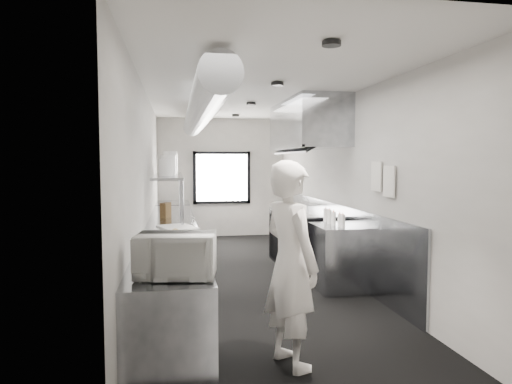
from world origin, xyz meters
name	(u,v)px	position (x,y,z in m)	size (l,w,h in m)	color
floor	(249,279)	(0.00, 0.00, 0.00)	(3.00, 8.00, 0.01)	black
ceiling	(249,93)	(0.00, 0.00, 2.80)	(3.00, 8.00, 0.01)	silver
wall_back	(222,178)	(0.00, 4.00, 1.40)	(3.00, 0.02, 2.80)	beige
wall_front	(353,225)	(0.00, -4.00, 1.40)	(3.00, 0.02, 2.80)	beige
wall_left	(146,189)	(-1.50, 0.00, 1.40)	(0.02, 8.00, 2.80)	beige
wall_right	(344,186)	(1.50, 0.00, 1.40)	(0.02, 8.00, 2.80)	beige
wall_cladding	(335,237)	(1.48, 0.30, 0.55)	(0.03, 5.50, 1.10)	gray
hvac_duct	(200,112)	(-0.70, 0.40, 2.55)	(0.40, 0.40, 6.40)	#93969B
service_window	(222,178)	(0.00, 3.96, 1.40)	(1.36, 0.05, 1.25)	white
exhaust_hood	(307,126)	(1.10, 0.70, 2.39)	(0.81, 2.20, 0.88)	gray
prep_counter	(172,260)	(-1.15, -0.50, 0.45)	(0.70, 6.00, 0.90)	gray
pass_shelf	(169,177)	(-1.19, 1.00, 1.54)	(0.45, 3.00, 0.68)	gray
range	(302,239)	(1.04, 0.70, 0.47)	(0.88, 1.60, 0.94)	black
bottle_station	(338,257)	(1.15, -0.70, 0.45)	(0.65, 0.80, 0.90)	gray
far_work_table	(173,223)	(-1.15, 3.20, 0.45)	(0.70, 1.20, 0.90)	gray
notice_sheet_a	(376,176)	(1.47, -1.20, 1.60)	(0.02, 0.28, 0.38)	silver
notice_sheet_b	(389,181)	(1.47, -1.55, 1.55)	(0.02, 0.28, 0.38)	silver
line_cook	(291,264)	(-0.11, -2.87, 0.90)	(0.66, 0.43, 1.81)	white
microwave	(176,255)	(-1.09, -3.13, 1.07)	(0.56, 0.42, 0.33)	white
deli_tub_a	(158,255)	(-1.26, -2.51, 0.94)	(0.13, 0.13, 0.09)	#B0B9AA
deli_tub_b	(153,258)	(-1.29, -2.65, 0.95)	(0.14, 0.14, 0.10)	#B0B9AA
newspaper	(186,244)	(-0.99, -1.81, 0.90)	(0.28, 0.36, 0.01)	silver
small_plate	(175,237)	(-1.10, -1.34, 0.91)	(0.18, 0.18, 0.02)	white
pastry	(175,232)	(-1.10, -1.34, 0.96)	(0.10, 0.10, 0.10)	tan
cutting_board	(178,227)	(-1.07, -0.55, 0.91)	(0.42, 0.56, 0.02)	white
knife_block	(166,210)	(-1.25, 0.59, 1.02)	(0.10, 0.22, 0.24)	brown
plate_stack_a	(166,167)	(-1.23, 0.38, 1.70)	(0.22, 0.22, 0.26)	white
plate_stack_b	(168,165)	(-1.20, 0.57, 1.73)	(0.24, 0.24, 0.32)	white
plate_stack_c	(168,165)	(-1.21, 1.09, 1.73)	(0.23, 0.23, 0.32)	white
plate_stack_d	(170,162)	(-1.18, 1.82, 1.77)	(0.26, 0.26, 0.40)	white
squeeze_bottle_a	(343,221)	(1.12, -0.96, 0.99)	(0.06, 0.06, 0.18)	white
squeeze_bottle_b	(340,220)	(1.12, -0.83, 0.99)	(0.06, 0.06, 0.17)	white
squeeze_bottle_c	(334,219)	(1.08, -0.71, 0.99)	(0.06, 0.06, 0.19)	white
squeeze_bottle_d	(329,217)	(1.08, -0.53, 1.00)	(0.07, 0.07, 0.20)	white
squeeze_bottle_e	(326,215)	(1.08, -0.36, 1.00)	(0.06, 0.06, 0.19)	white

